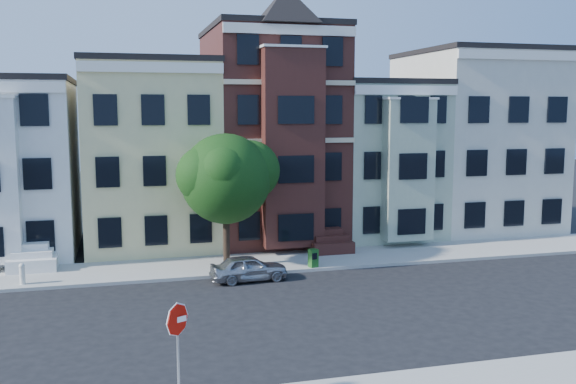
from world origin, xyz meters
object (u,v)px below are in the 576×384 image
object	(u,v)px
parked_car	(249,268)
stop_sign	(178,350)
street_tree	(226,185)
fire_hydrant	(22,276)
newspaper_box	(313,258)

from	to	relation	value
parked_car	stop_sign	bearing A→B (deg)	156.73
street_tree	fire_hydrant	world-z (taller)	street_tree
street_tree	parked_car	bearing A→B (deg)	-75.70
street_tree	parked_car	world-z (taller)	street_tree
parked_car	fire_hydrant	size ratio (longest dim) A/B	4.72
newspaper_box	stop_sign	xyz separation A→B (m)	(-7.59, -13.10, 1.13)
parked_car	stop_sign	world-z (taller)	stop_sign
street_tree	newspaper_box	xyz separation A→B (m)	(3.96, -1.27, -3.50)
parked_car	fire_hydrant	bearing A→B (deg)	77.58
parked_car	newspaper_box	world-z (taller)	parked_car
newspaper_box	fire_hydrant	bearing A→B (deg)	161.54
stop_sign	parked_car	bearing A→B (deg)	45.79
parked_car	stop_sign	xyz separation A→B (m)	(-4.23, -12.00, 1.13)
street_tree	stop_sign	world-z (taller)	street_tree
street_tree	fire_hydrant	bearing A→B (deg)	-174.21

